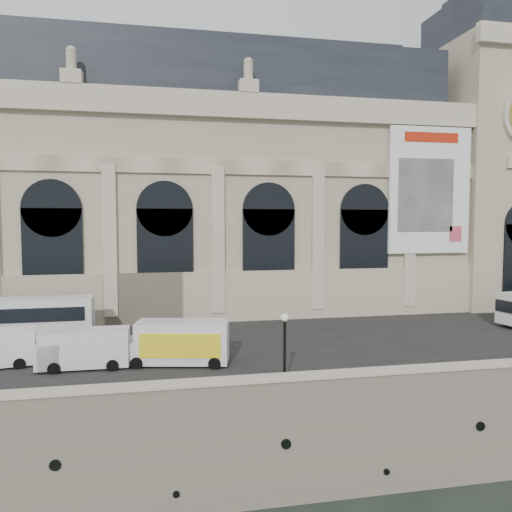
{
  "coord_description": "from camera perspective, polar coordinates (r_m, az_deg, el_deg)",
  "views": [
    {
      "loc": [
        -4.89,
        -25.79,
        15.85
      ],
      "look_at": [
        4.76,
        22.0,
        12.42
      ],
      "focal_mm": 35.0,
      "sensor_mm": 36.0,
      "label": 1
    }
  ],
  "objects": [
    {
      "name": "van_c",
      "position": [
        35.74,
        -19.48,
        -9.98
      ],
      "size": [
        5.91,
        2.51,
        2.62
      ],
      "color": "silver",
      "rests_on": "quay"
    },
    {
      "name": "quay",
      "position": [
        62.33,
        -6.74,
        -7.9
      ],
      "size": [
        160.0,
        70.0,
        6.0
      ],
      "primitive_type": "cube",
      "color": "gray",
      "rests_on": "ground"
    },
    {
      "name": "box_truck",
      "position": [
        35.05,
        -9.08,
        -9.78
      ],
      "size": [
        7.78,
        3.88,
        3.0
      ],
      "color": "silver",
      "rests_on": "quay"
    },
    {
      "name": "clock_pavilion",
      "position": [
        66.75,
        24.73,
        10.18
      ],
      "size": [
        13.0,
        14.72,
        36.7
      ],
      "color": "#BCAF91",
      "rests_on": "quay"
    },
    {
      "name": "museum",
      "position": [
        56.8,
        -12.61,
        7.84
      ],
      "size": [
        69.0,
        18.7,
        29.1
      ],
      "color": "#BCAF91",
      "rests_on": "quay"
    },
    {
      "name": "bus_left",
      "position": [
        44.9,
        -25.92,
        -6.42
      ],
      "size": [
        12.27,
        2.91,
        3.61
      ],
      "color": "silver",
      "rests_on": "quay"
    },
    {
      "name": "lamp_right",
      "position": [
        29.52,
        3.29,
        -10.9
      ],
      "size": [
        0.46,
        0.46,
        4.51
      ],
      "color": "black",
      "rests_on": "quay"
    },
    {
      "name": "street",
      "position": [
        41.28,
        -4.35,
        -9.74
      ],
      "size": [
        160.0,
        24.0,
        0.06
      ],
      "primitive_type": "cube",
      "color": "#2D2D2D",
      "rests_on": "quay"
    },
    {
      "name": "parapet",
      "position": [
        28.38,
        -0.9,
        -14.95
      ],
      "size": [
        160.0,
        1.4,
        1.21
      ],
      "color": "gray",
      "rests_on": "quay"
    },
    {
      "name": "ground",
      "position": [
        30.66,
        -0.66,
        -27.09
      ],
      "size": [
        260.0,
        260.0,
        0.0
      ],
      "primitive_type": "plane",
      "color": "black",
      "rests_on": "ground"
    }
  ]
}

